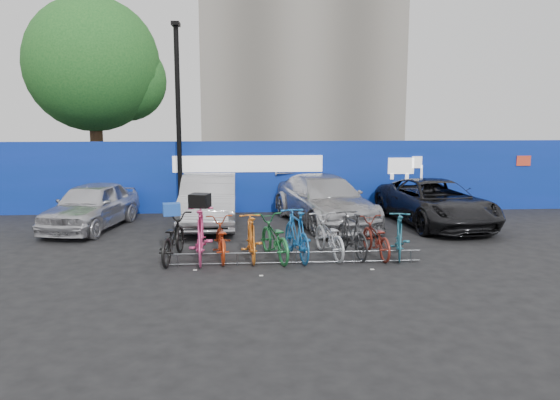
{
  "coord_description": "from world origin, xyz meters",
  "views": [
    {
      "loc": [
        -1.12,
        -12.28,
        3.33
      ],
      "look_at": [
        -0.19,
        2.0,
        1.04
      ],
      "focal_mm": 35.0,
      "sensor_mm": 36.0,
      "label": 1
    }
  ],
  "objects": [
    {
      "name": "bike_3",
      "position": [
        -0.98,
        -0.13,
        0.52
      ],
      "size": [
        0.61,
        1.76,
        1.04
      ],
      "primitive_type": "imported",
      "rotation": [
        0.0,
        0.0,
        3.21
      ],
      "color": "orange",
      "rests_on": "ground"
    },
    {
      "name": "bike_7",
      "position": [
        1.37,
        0.02,
        0.53
      ],
      "size": [
        0.87,
        1.84,
        1.07
      ],
      "primitive_type": "imported",
      "rotation": [
        0.0,
        0.0,
        3.35
      ],
      "color": "#28292B",
      "rests_on": "ground"
    },
    {
      "name": "lamppost",
      "position": [
        -3.2,
        5.4,
        3.27
      ],
      "size": [
        0.25,
        0.5,
        6.11
      ],
      "color": "black",
      "rests_on": "ground"
    },
    {
      "name": "bike_5",
      "position": [
        0.06,
        -0.11,
        0.58
      ],
      "size": [
        0.89,
        1.99,
        1.16
      ],
      "primitive_type": "imported",
      "rotation": [
        0.0,
        0.0,
        3.33
      ],
      "color": "blue",
      "rests_on": "ground"
    },
    {
      "name": "cargo_topcase",
      "position": [
        -2.13,
        -0.12,
        1.39
      ],
      "size": [
        0.51,
        0.48,
        0.31
      ],
      "primitive_type": "cube",
      "rotation": [
        0.0,
        0.0,
        -0.29
      ],
      "color": "black",
      "rests_on": "bike_1"
    },
    {
      "name": "bike_8",
      "position": [
        1.92,
        -0.03,
        0.45
      ],
      "size": [
        0.81,
        1.78,
        0.9
      ],
      "primitive_type": "imported",
      "rotation": [
        0.0,
        0.0,
        3.27
      ],
      "color": "maroon",
      "rests_on": "ground"
    },
    {
      "name": "bike_9",
      "position": [
        2.46,
        -0.11,
        0.52
      ],
      "size": [
        0.91,
        1.79,
        1.03
      ],
      "primitive_type": "imported",
      "rotation": [
        0.0,
        0.0,
        2.89
      ],
      "color": "#24697F",
      "rests_on": "ground"
    },
    {
      "name": "car_3",
      "position": [
        4.57,
        3.48,
        0.68
      ],
      "size": [
        2.83,
        5.11,
        1.35
      ],
      "primitive_type": "imported",
      "rotation": [
        0.0,
        0.0,
        0.12
      ],
      "color": "black",
      "rests_on": "ground"
    },
    {
      "name": "bike_0",
      "position": [
        -2.77,
        -0.04,
        0.52
      ],
      "size": [
        0.89,
        2.05,
        1.04
      ],
      "primitive_type": "imported",
      "rotation": [
        0.0,
        0.0,
        3.04
      ],
      "color": "black",
      "rests_on": "ground"
    },
    {
      "name": "car_2",
      "position": [
        1.28,
        3.85,
        0.72
      ],
      "size": [
        3.15,
        5.33,
        1.45
      ],
      "primitive_type": "imported",
      "rotation": [
        0.0,
        0.0,
        0.24
      ],
      "color": "#B3B3B8",
      "rests_on": "ground"
    },
    {
      "name": "cargo_crate",
      "position": [
        -2.77,
        -0.04,
        1.18
      ],
      "size": [
        0.43,
        0.36,
        0.27
      ],
      "primitive_type": "cube",
      "rotation": [
        0.0,
        0.0,
        0.2
      ],
      "color": "blue",
      "rests_on": "bike_0"
    },
    {
      "name": "bike_4",
      "position": [
        -0.46,
        -0.11,
        0.5
      ],
      "size": [
        1.12,
        2.0,
        0.99
      ],
      "primitive_type": "imported",
      "rotation": [
        0.0,
        0.0,
        3.4
      ],
      "color": "#207238",
      "rests_on": "ground"
    },
    {
      "name": "bike_1",
      "position": [
        -2.13,
        -0.12,
        0.62
      ],
      "size": [
        0.69,
        2.08,
        1.23
      ],
      "primitive_type": "imported",
      "rotation": [
        0.0,
        0.0,
        3.19
      ],
      "color": "#ED4388",
      "rests_on": "ground"
    },
    {
      "name": "car_0",
      "position": [
        -5.56,
        3.58,
        0.68
      ],
      "size": [
        2.37,
        4.24,
        1.36
      ],
      "primitive_type": "imported",
      "rotation": [
        0.0,
        0.0,
        -0.2
      ],
      "color": "silver",
      "rests_on": "ground"
    },
    {
      "name": "ground",
      "position": [
        0.0,
        0.0,
        0.0
      ],
      "size": [
        100.0,
        100.0,
        0.0
      ],
      "primitive_type": "plane",
      "color": "black",
      "rests_on": "ground"
    },
    {
      "name": "car_1",
      "position": [
        -2.19,
        3.91,
        0.75
      ],
      "size": [
        1.65,
        4.56,
        1.49
      ],
      "primitive_type": "imported",
      "rotation": [
        0.0,
        0.0,
        0.01
      ],
      "color": "#B8B8BD",
      "rests_on": "ground"
    },
    {
      "name": "hoarding",
      "position": [
        0.01,
        6.0,
        1.2
      ],
      "size": [
        22.0,
        0.18,
        2.4
      ],
      "color": "navy",
      "rests_on": "ground"
    },
    {
      "name": "bike_2",
      "position": [
        -1.69,
        -0.01,
        0.47
      ],
      "size": [
        0.8,
        1.85,
        0.94
      ],
      "primitive_type": "imported",
      "rotation": [
        0.0,
        0.0,
        3.24
      ],
      "color": "#AC3413",
      "rests_on": "ground"
    },
    {
      "name": "tree",
      "position": [
        -6.77,
        10.06,
        5.07
      ],
      "size": [
        5.4,
        5.2,
        7.8
      ],
      "color": "#382314",
      "rests_on": "ground"
    },
    {
      "name": "bike_6",
      "position": [
        0.83,
        0.04,
        0.48
      ],
      "size": [
        1.0,
        1.93,
        0.97
      ],
      "primitive_type": "imported",
      "rotation": [
        0.0,
        0.0,
        3.34
      ],
      "color": "#B6B8BD",
      "rests_on": "ground"
    },
    {
      "name": "bike_rack",
      "position": [
        -0.0,
        -0.6,
        0.16
      ],
      "size": [
        5.6,
        0.03,
        0.3
      ],
      "color": "#595B60",
      "rests_on": "ground"
    }
  ]
}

